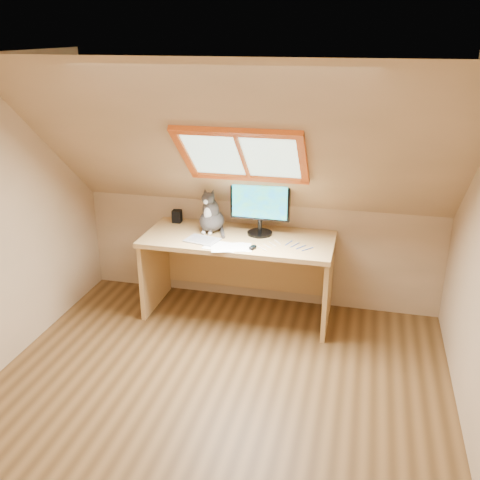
# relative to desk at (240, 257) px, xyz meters

# --- Properties ---
(ground) EXTENTS (3.50, 3.50, 0.00)m
(ground) POSITION_rel_desk_xyz_m (0.12, -1.45, -0.56)
(ground) COLOR brown
(ground) RESTS_ON ground
(room_shell) EXTENTS (3.52, 3.52, 2.41)m
(room_shell) POSITION_rel_desk_xyz_m (0.12, -1.55, 0.87)
(room_shell) COLOR tan
(room_shell) RESTS_ON ground
(desk) EXTENTS (1.73, 0.76, 0.79)m
(desk) POSITION_rel_desk_xyz_m (0.00, 0.00, 0.00)
(desk) COLOR tan
(desk) RESTS_ON ground
(monitor) EXTENTS (0.55, 0.23, 0.50)m
(monitor) POSITION_rel_desk_xyz_m (0.18, 0.04, 0.52)
(monitor) COLOR black
(monitor) RESTS_ON desk
(cat) EXTENTS (0.27, 0.31, 0.43)m
(cat) POSITION_rel_desk_xyz_m (-0.28, 0.02, 0.39)
(cat) COLOR #494341
(cat) RESTS_ON desk
(desk_speaker) EXTENTS (0.09, 0.09, 0.12)m
(desk_speaker) POSITION_rel_desk_xyz_m (-0.68, 0.18, 0.30)
(desk_speaker) COLOR black
(desk_speaker) RESTS_ON desk
(graphics_tablet) EXTENTS (0.32, 0.26, 0.01)m
(graphics_tablet) POSITION_rel_desk_xyz_m (-0.29, -0.24, 0.24)
(graphics_tablet) COLOR #B2B2B7
(graphics_tablet) RESTS_ON desk
(mouse) EXTENTS (0.08, 0.11, 0.03)m
(mouse) POSITION_rel_desk_xyz_m (0.19, -0.31, 0.25)
(mouse) COLOR black
(mouse) RESTS_ON desk
(papers) EXTENTS (0.35, 0.30, 0.01)m
(papers) POSITION_rel_desk_xyz_m (-0.03, -0.33, 0.24)
(papers) COLOR white
(papers) RESTS_ON desk
(cables) EXTENTS (0.51, 0.26, 0.01)m
(cables) POSITION_rel_desk_xyz_m (0.47, -0.19, 0.24)
(cables) COLOR silver
(cables) RESTS_ON desk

